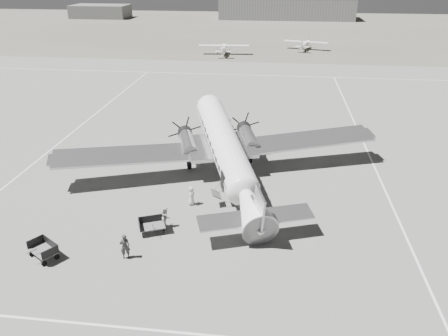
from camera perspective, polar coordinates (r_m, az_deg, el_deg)
ground at (r=33.57m, az=0.80°, el=-3.57°), size 260.00×260.00×0.00m
taxi_line_near at (r=22.43m, az=-3.35°, el=-20.88°), size 60.00×0.15×0.01m
taxi_line_right at (r=34.59m, az=21.04°, el=-4.48°), size 0.15×80.00×0.01m
taxi_line_left at (r=47.41m, az=-20.01°, el=3.70°), size 0.15×60.00×0.01m
taxi_line_horizon at (r=71.20m, az=4.36°, el=11.99°), size 90.00×0.15×0.01m
grass_infield at (r=125.36m, az=5.74°, el=17.64°), size 260.00×90.00×0.01m
hangar_main at (r=149.84m, az=8.14°, el=20.01°), size 42.00×14.00×6.60m
shed_secondary at (r=156.18m, az=-15.82°, el=19.09°), size 18.00×10.00×4.00m
dc3_airliner at (r=34.43m, az=0.40°, el=2.03°), size 32.25×27.16×5.23m
light_plane_left at (r=87.70m, az=-0.04°, el=15.23°), size 10.39×8.69×2.03m
light_plane_right at (r=94.43m, az=10.55°, el=15.49°), size 10.67×9.44×1.89m
baggage_cart_near at (r=29.31m, az=-9.36°, el=-7.45°), size 2.15×1.87×1.01m
baggage_cart_far at (r=28.77m, az=-22.53°, el=-9.91°), size 2.28×2.13×1.05m
ground_crew at (r=27.12m, az=-12.83°, el=-9.94°), size 0.71×0.61×1.65m
ramp_agent at (r=29.67m, az=-7.59°, el=-6.36°), size 0.72×0.83×1.47m
passenger at (r=32.09m, az=-4.28°, el=-3.63°), size 0.50×0.73×1.45m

